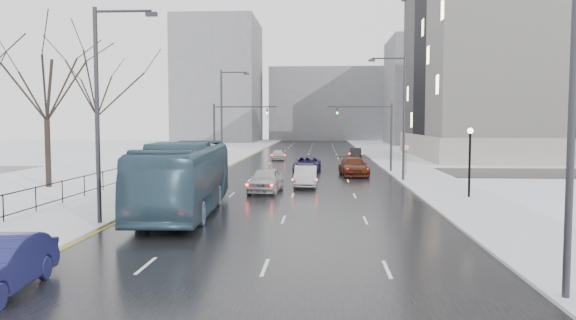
% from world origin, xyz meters
% --- Properties ---
extents(road, '(16.00, 150.00, 0.04)m').
position_xyz_m(road, '(0.00, 60.00, 0.02)').
color(road, black).
rests_on(road, ground).
extents(cross_road, '(130.00, 10.00, 0.04)m').
position_xyz_m(cross_road, '(0.00, 48.00, 0.02)').
color(cross_road, black).
rests_on(cross_road, ground).
extents(sidewalk_left, '(5.00, 150.00, 0.16)m').
position_xyz_m(sidewalk_left, '(-10.50, 60.00, 0.08)').
color(sidewalk_left, silver).
rests_on(sidewalk_left, ground).
extents(sidewalk_right, '(5.00, 150.00, 0.16)m').
position_xyz_m(sidewalk_right, '(10.50, 60.00, 0.08)').
color(sidewalk_right, silver).
rests_on(sidewalk_right, ground).
extents(park_strip, '(14.00, 150.00, 0.12)m').
position_xyz_m(park_strip, '(-20.00, 60.00, 0.06)').
color(park_strip, white).
rests_on(park_strip, ground).
extents(tree_park_d, '(8.75, 8.75, 12.50)m').
position_xyz_m(tree_park_d, '(-17.80, 34.00, 0.00)').
color(tree_park_d, black).
rests_on(tree_park_d, ground).
extents(tree_park_e, '(9.45, 9.45, 13.50)m').
position_xyz_m(tree_park_e, '(-18.20, 44.00, 0.00)').
color(tree_park_e, black).
rests_on(tree_park_e, ground).
extents(iron_fence, '(0.06, 70.00, 1.30)m').
position_xyz_m(iron_fence, '(-13.00, 30.00, 0.91)').
color(iron_fence, black).
rests_on(iron_fence, sidewalk_left).
extents(streetlight_r_near, '(2.95, 0.25, 10.00)m').
position_xyz_m(streetlight_r_near, '(8.17, 10.00, 5.62)').
color(streetlight_r_near, '#2D2D33').
rests_on(streetlight_r_near, ground).
extents(streetlight_r_mid, '(2.95, 0.25, 10.00)m').
position_xyz_m(streetlight_r_mid, '(8.17, 40.00, 5.62)').
color(streetlight_r_mid, '#2D2D33').
rests_on(streetlight_r_mid, ground).
extents(streetlight_l_near, '(2.95, 0.25, 10.00)m').
position_xyz_m(streetlight_l_near, '(-8.17, 20.00, 5.62)').
color(streetlight_l_near, '#2D2D33').
rests_on(streetlight_l_near, ground).
extents(streetlight_l_far, '(2.95, 0.25, 10.00)m').
position_xyz_m(streetlight_l_far, '(-8.17, 52.00, 5.62)').
color(streetlight_l_far, '#2D2D33').
rests_on(streetlight_l_far, ground).
extents(lamppost_r_mid, '(0.36, 0.36, 4.28)m').
position_xyz_m(lamppost_r_mid, '(11.00, 30.00, 2.94)').
color(lamppost_r_mid, black).
rests_on(lamppost_r_mid, sidewalk_right).
extents(mast_signal_right, '(6.10, 0.33, 6.50)m').
position_xyz_m(mast_signal_right, '(7.33, 48.00, 4.11)').
color(mast_signal_right, '#2D2D33').
rests_on(mast_signal_right, ground).
extents(mast_signal_left, '(6.10, 0.33, 6.50)m').
position_xyz_m(mast_signal_left, '(-7.33, 48.00, 4.11)').
color(mast_signal_left, '#2D2D33').
rests_on(mast_signal_left, ground).
extents(no_uturn_sign, '(0.60, 0.06, 2.70)m').
position_xyz_m(no_uturn_sign, '(9.20, 44.00, 2.30)').
color(no_uturn_sign, '#2D2D33').
rests_on(no_uturn_sign, sidewalk_right).
extents(civic_building, '(41.00, 31.00, 24.80)m').
position_xyz_m(civic_building, '(35.00, 72.00, 11.21)').
color(civic_building, gray).
rests_on(civic_building, ground).
extents(bldg_far_right, '(24.00, 20.00, 22.00)m').
position_xyz_m(bldg_far_right, '(28.00, 115.00, 11.00)').
color(bldg_far_right, slate).
rests_on(bldg_far_right, ground).
extents(bldg_far_left, '(18.00, 22.00, 28.00)m').
position_xyz_m(bldg_far_left, '(-22.00, 125.00, 14.00)').
color(bldg_far_left, slate).
rests_on(bldg_far_left, ground).
extents(bldg_far_center, '(30.00, 18.00, 18.00)m').
position_xyz_m(bldg_far_center, '(4.00, 140.00, 9.00)').
color(bldg_far_center, slate).
rests_on(bldg_far_center, ground).
extents(bus, '(3.93, 13.58, 3.74)m').
position_xyz_m(bus, '(-5.30, 23.59, 1.91)').
color(bus, '#335163').
rests_on(bus, road).
extents(sedan_center_near, '(2.38, 5.03, 1.66)m').
position_xyz_m(sedan_center_near, '(-1.90, 32.53, 0.87)').
color(sedan_center_near, '#B0B0B4').
rests_on(sedan_center_near, road).
extents(sedan_right_near, '(1.62, 4.60, 1.51)m').
position_xyz_m(sedan_right_near, '(0.70, 35.68, 0.80)').
color(sedan_right_near, '#A5A4A8').
rests_on(sedan_right_near, road).
extents(sedan_right_cross, '(2.68, 5.33, 1.45)m').
position_xyz_m(sedan_right_cross, '(0.50, 47.41, 0.76)').
color(sedan_right_cross, '#211A50').
rests_on(sedan_right_cross, road).
extents(sedan_right_far, '(2.74, 5.69, 1.60)m').
position_xyz_m(sedan_right_far, '(4.69, 44.27, 0.84)').
color(sedan_right_far, '#43190B').
rests_on(sedan_right_far, road).
extents(sedan_center_far, '(1.94, 4.02, 1.32)m').
position_xyz_m(sedan_center_far, '(-3.50, 63.48, 0.70)').
color(sedan_center_far, '#B4B5BA').
rests_on(sedan_center_far, road).
extents(sedan_right_distant, '(1.55, 4.15, 1.35)m').
position_xyz_m(sedan_right_distant, '(6.21, 66.85, 0.72)').
color(sedan_right_distant, black).
rests_on(sedan_right_distant, road).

